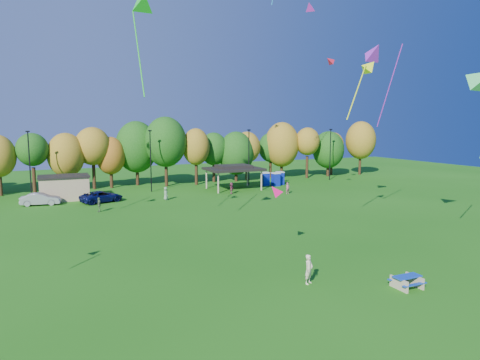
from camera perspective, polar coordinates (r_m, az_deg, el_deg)
name	(u,v)px	position (r m, az deg, el deg)	size (l,w,h in m)	color
ground	(264,286)	(27.28, 3.20, -13.98)	(160.00, 160.00, 0.00)	#19600F
tree_line	(123,150)	(68.97, -15.31, 3.85)	(93.57, 10.55, 11.15)	black
lamp_posts	(151,159)	(64.20, -11.83, 2.80)	(64.50, 0.25, 9.09)	black
utility_building	(64,187)	(61.09, -22.38, -0.92)	(6.30, 4.30, 3.25)	tan
pavilion	(234,168)	(65.19, -0.86, 1.55)	(8.20, 6.20, 3.77)	tan
porta_potties	(274,179)	(69.97, 4.51, 0.18)	(3.75, 2.34, 2.18)	#0C1FA2
picnic_table	(407,281)	(28.73, 21.36, -12.42)	(1.78, 1.47, 0.77)	tan
kite_flyer	(309,269)	(27.69, 9.16, -11.67)	(0.68, 0.45, 1.87)	beige
car_b	(41,199)	(58.28, -25.05, -2.32)	(1.61, 4.62, 1.52)	#9D9DA2
car_c	(102,197)	(57.49, -17.96, -2.12)	(2.46, 5.33, 1.48)	#0D124E
car_d	(103,197)	(57.70, -17.79, -2.18)	(1.80, 4.43, 1.28)	black
far_person_0	(288,188)	(61.69, 6.37, -1.09)	(0.59, 0.39, 1.63)	#B35472
far_person_2	(166,194)	(57.11, -9.88, -1.79)	(0.86, 0.56, 1.76)	#6D9666
far_person_4	(231,188)	(61.37, -1.15, -1.08)	(1.54, 0.49, 1.66)	#8E3B54
far_person_5	(99,205)	(51.40, -18.28, -3.14)	(0.98, 0.41, 1.67)	#567547
kite_0	(370,67)	(39.64, 16.90, 14.24)	(3.31, 1.45, 5.47)	#E3FF1A
kite_6	(330,61)	(60.38, 11.87, 15.32)	(1.57, 1.24, 1.51)	red
kite_9	(374,52)	(46.21, 17.49, 15.94)	(2.06, 5.16, 8.68)	purple
kite_11	(141,3)	(32.86, -13.10, 22.01)	(1.83, 4.50, 7.57)	green
kite_12	(275,191)	(31.93, 4.67, -1.46)	(1.55, 1.43, 1.23)	#CC0B55
kite_15	(310,6)	(47.61, 9.30, 21.93)	(1.80, 1.78, 1.46)	#FF2AE5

